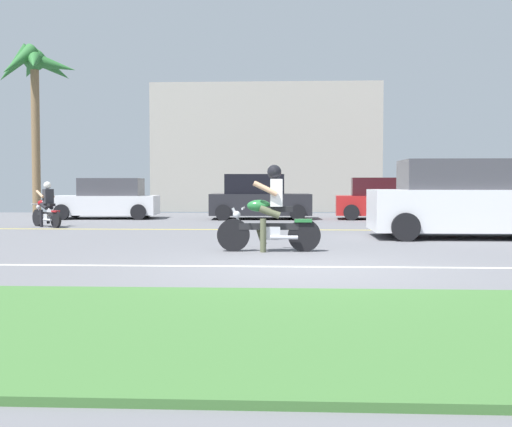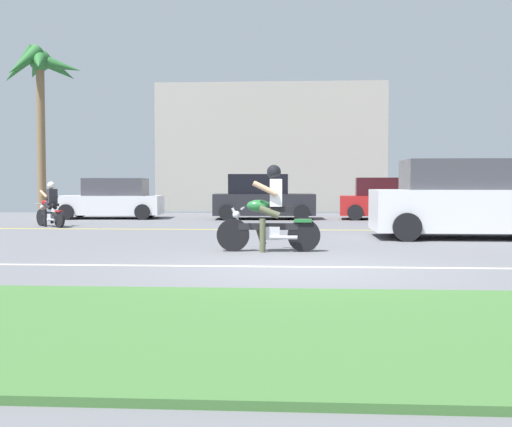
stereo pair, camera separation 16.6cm
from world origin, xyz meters
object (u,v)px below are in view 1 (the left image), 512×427
object	(u,v)px
parked_car_2	(386,200)
motorcyclist_distant	(46,208)
motorcyclist	(270,215)
parked_car_0	(107,200)
parked_car_1	(258,198)
palm_tree_0	(34,73)
suv_nearby	(470,200)

from	to	relation	value
parked_car_2	motorcyclist_distant	size ratio (longest dim) A/B	2.86
motorcyclist	parked_car_2	distance (m)	11.70
parked_car_0	motorcyclist_distant	world-z (taller)	parked_car_0
parked_car_2	parked_car_1	bearing A→B (deg)	-179.57
parked_car_0	motorcyclist	bearing A→B (deg)	-60.22
parked_car_1	motorcyclist_distant	distance (m)	7.62
motorcyclist	parked_car_1	xyz separation A→B (m)	(-0.71, 10.98, 0.06)
parked_car_1	palm_tree_0	bearing A→B (deg)	167.15
motorcyclist	parked_car_2	size ratio (longest dim) A/B	0.51
motorcyclist_distant	motorcyclist	bearing A→B (deg)	-43.32
motorcyclist	parked_car_0	world-z (taller)	motorcyclist
parked_car_0	parked_car_1	distance (m)	5.59
suv_nearby	palm_tree_0	world-z (taller)	palm_tree_0
motorcyclist	parked_car_1	distance (m)	11.00
parked_car_0	palm_tree_0	bearing A→B (deg)	149.74
motorcyclist	parked_car_2	xyz separation A→B (m)	(3.94, 11.02, 0.01)
parked_car_0	palm_tree_0	distance (m)	6.47
parked_car_0	parked_car_1	world-z (taller)	parked_car_1
motorcyclist_distant	suv_nearby	bearing A→B (deg)	-15.61
parked_car_0	suv_nearby	bearing A→B (deg)	-35.43
suv_nearby	parked_car_0	bearing A→B (deg)	144.57
motorcyclist	suv_nearby	world-z (taller)	suv_nearby
suv_nearby	motorcyclist_distant	bearing A→B (deg)	164.39
motorcyclist_distant	parked_car_0	bearing A→B (deg)	83.71
motorcyclist	palm_tree_0	world-z (taller)	palm_tree_0
motorcyclist	suv_nearby	distance (m)	5.66
parked_car_0	parked_car_2	size ratio (longest dim) A/B	1.01
parked_car_0	parked_car_1	bearing A→B (deg)	-0.27
suv_nearby	parked_car_0	world-z (taller)	suv_nearby
motorcyclist	parked_car_1	bearing A→B (deg)	93.68
suv_nearby	parked_car_2	distance (m)	7.83
motorcyclist	parked_car_1	size ratio (longest dim) A/B	0.52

